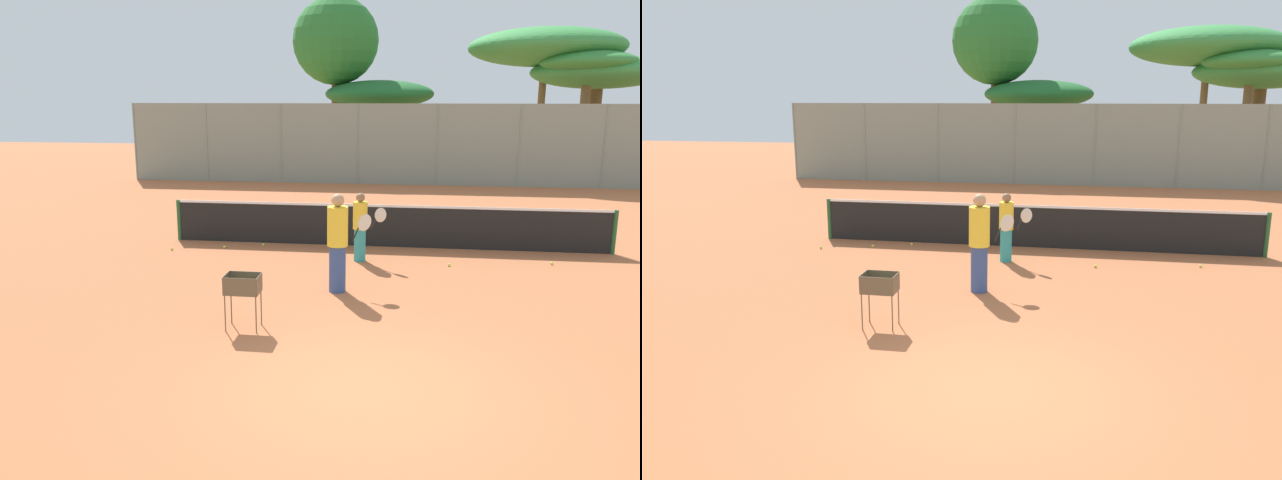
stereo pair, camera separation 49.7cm
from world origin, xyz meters
TOP-DOWN VIEW (x-y plane):
  - ground_plane at (0.00, 0.00)m, footprint 80.00×80.00m
  - tennis_net at (0.00, 7.91)m, footprint 10.95×0.10m
  - back_fence at (0.00, 19.28)m, footprint 23.40×0.08m
  - tree_0 at (6.68, 24.15)m, footprint 7.11×7.11m
  - tree_1 at (-1.02, 24.05)m, footprint 5.32×5.32m
  - tree_2 at (8.96, 23.49)m, footprint 5.98×5.98m
  - tree_3 at (8.16, 22.21)m, footprint 4.08×4.08m
  - tree_4 at (-3.22, 24.22)m, footprint 4.22×4.22m
  - player_white_outfit at (-0.80, 4.09)m, footprint 0.87×0.60m
  - player_red_cap at (-0.54, 6.44)m, footprint 0.82×0.48m
  - ball_cart at (-2.08, 1.91)m, footprint 0.56×0.41m
  - tennis_ball_0 at (-5.22, 6.80)m, footprint 0.07×0.07m
  - tennis_ball_1 at (3.76, 6.69)m, footprint 0.07×0.07m
  - tennis_ball_2 at (-3.99, 7.18)m, footprint 0.07×0.07m
  - tennis_ball_3 at (-3.09, 7.56)m, footprint 0.07×0.07m
  - tennis_ball_4 at (1.46, 6.25)m, footprint 0.07×0.07m

SIDE VIEW (x-z plane):
  - ground_plane at x=0.00m, z-range 0.00..0.00m
  - tennis_ball_0 at x=-5.22m, z-range 0.00..0.07m
  - tennis_ball_1 at x=3.76m, z-range 0.00..0.07m
  - tennis_ball_2 at x=-3.99m, z-range 0.00..0.07m
  - tennis_ball_3 at x=-3.09m, z-range 0.00..0.07m
  - tennis_ball_4 at x=1.46m, z-range 0.00..0.07m
  - tennis_net at x=0.00m, z-range 0.02..1.09m
  - ball_cart at x=-2.08m, z-range 0.23..1.14m
  - player_red_cap at x=-0.54m, z-range 0.02..1.60m
  - player_white_outfit at x=-0.80m, z-range 0.03..1.94m
  - back_fence at x=0.00m, z-range 0.00..3.40m
  - tree_1 at x=-1.02m, z-range 1.55..6.00m
  - tree_2 at x=8.96m, z-range 1.94..7.45m
  - tree_3 at x=8.16m, z-range 2.20..7.85m
  - tree_0 at x=6.68m, z-range 2.49..9.30m
  - tree_4 at x=-3.22m, z-range 2.07..10.51m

